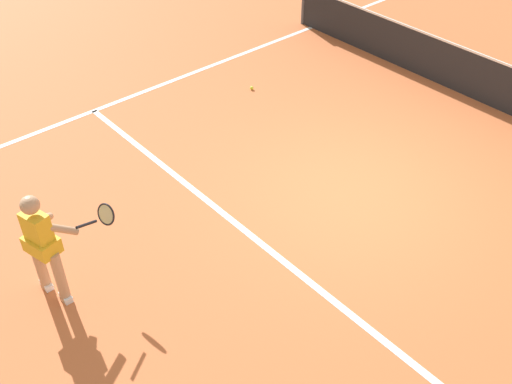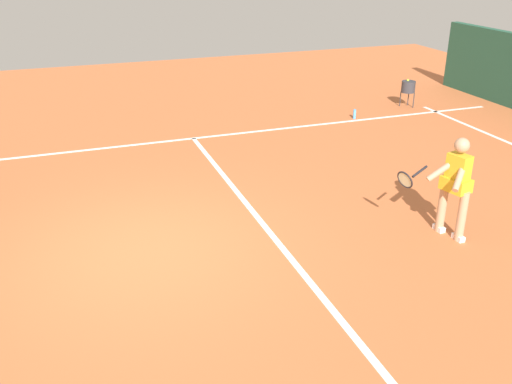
{
  "view_description": "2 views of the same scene",
  "coord_description": "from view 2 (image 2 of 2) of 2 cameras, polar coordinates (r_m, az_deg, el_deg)",
  "views": [
    {
      "loc": [
        4.37,
        -5.84,
        5.72
      ],
      "look_at": [
        -0.23,
        -1.84,
        0.81
      ],
      "focal_mm": 42.24,
      "sensor_mm": 36.0,
      "label": 1
    },
    {
      "loc": [
        -7.28,
        0.93,
        4.08
      ],
      "look_at": [
        -0.6,
        -1.47,
        0.94
      ],
      "focal_mm": 39.77,
      "sensor_mm": 36.0,
      "label": 2
    }
  ],
  "objects": [
    {
      "name": "service_line_marking",
      "position": [
        8.8,
        1.12,
        -3.74
      ],
      "size": [
        9.42,
        0.1,
        0.01
      ],
      "primitive_type": "cube",
      "color": "white",
      "rests_on": "ground"
    },
    {
      "name": "tennis_player",
      "position": [
        8.75,
        19.31,
        0.77
      ],
      "size": [
        0.67,
        1.06,
        1.55
      ],
      "color": "tan",
      "rests_on": "ground"
    },
    {
      "name": "ball_hopper",
      "position": [
        15.86,
        15.07,
        10.17
      ],
      "size": [
        0.36,
        0.36,
        0.74
      ],
      "color": "#333338",
      "rests_on": "ground"
    },
    {
      "name": "sideline_right_marking",
      "position": [
        12.7,
        -14.52,
        4.36
      ],
      "size": [
        0.1,
        19.76,
        0.01
      ],
      "primitive_type": "cube",
      "color": "white",
      "rests_on": "ground"
    },
    {
      "name": "water_bottle",
      "position": [
        14.56,
        9.88,
        7.72
      ],
      "size": [
        0.07,
        0.07,
        0.24
      ],
      "primitive_type": "cylinder",
      "color": "#4C9EE5",
      "rests_on": "ground"
    },
    {
      "name": "ground_plane",
      "position": [
        8.4,
        -10.93,
        -5.69
      ],
      "size": [
        28.29,
        28.29,
        0.0
      ],
      "primitive_type": "plane",
      "color": "#C66638"
    }
  ]
}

